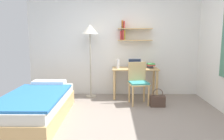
{
  "coord_description": "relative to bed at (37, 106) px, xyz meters",
  "views": [
    {
      "loc": [
        -0.09,
        -3.42,
        1.46
      ],
      "look_at": [
        -0.13,
        0.51,
        0.85
      ],
      "focal_mm": 34.94,
      "sensor_mm": 36.0,
      "label": 1
    }
  ],
  "objects": [
    {
      "name": "book_stack",
      "position": [
        2.24,
        1.47,
        0.53
      ],
      "size": [
        0.19,
        0.23,
        0.11
      ],
      "color": "#333338",
      "rests_on": "desk"
    },
    {
      "name": "wall_back",
      "position": [
        1.46,
        1.75,
        1.07
      ],
      "size": [
        4.4,
        0.27,
        2.6
      ],
      "color": "white",
      "rests_on": "ground_plane"
    },
    {
      "name": "handbag",
      "position": [
        2.28,
        0.71,
        -0.11
      ],
      "size": [
        0.31,
        0.13,
        0.39
      ],
      "color": "#4C382D",
      "rests_on": "ground_plane"
    },
    {
      "name": "standing_lamp",
      "position": [
        0.8,
        1.47,
        1.28
      ],
      "size": [
        0.37,
        0.37,
        1.73
      ],
      "color": "#B2A893",
      "rests_on": "ground_plane"
    },
    {
      "name": "ground_plane",
      "position": [
        1.45,
        -0.27,
        -0.24
      ],
      "size": [
        5.28,
        5.28,
        0.0
      ],
      "primitive_type": "plane",
      "color": "gray"
    },
    {
      "name": "desk",
      "position": [
        1.86,
        1.43,
        0.34
      ],
      "size": [
        1.08,
        0.51,
        0.71
      ],
      "color": "tan",
      "rests_on": "ground_plane"
    },
    {
      "name": "water_bottle",
      "position": [
        1.46,
        1.36,
        0.58
      ],
      "size": [
        0.06,
        0.06,
        0.21
      ],
      "primitive_type": "cylinder",
      "color": "silver",
      "rests_on": "desk"
    },
    {
      "name": "laptop",
      "position": [
        1.86,
        1.45,
        0.53
      ],
      "size": [
        0.33,
        0.24,
        0.22
      ],
      "color": "#B7BABF",
      "rests_on": "desk"
    },
    {
      "name": "desk_chair",
      "position": [
        1.89,
        0.95,
        0.26
      ],
      "size": [
        0.47,
        0.45,
        0.9
      ],
      "color": "tan",
      "rests_on": "ground_plane"
    },
    {
      "name": "bed",
      "position": [
        0.0,
        0.0,
        0.0
      ],
      "size": [
        0.97,
        2.01,
        0.54
      ],
      "color": "tan",
      "rests_on": "ground_plane"
    }
  ]
}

